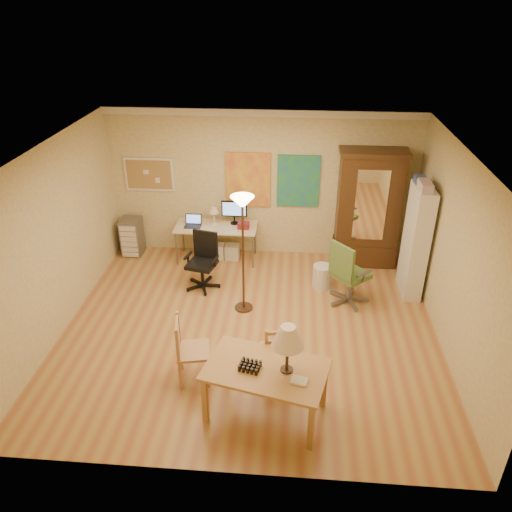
# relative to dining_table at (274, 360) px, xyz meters

# --- Properties ---
(floor) EXTENTS (5.50, 5.50, 0.00)m
(floor) POSITION_rel_dining_table_xyz_m (-0.43, 1.63, -0.82)
(floor) COLOR #A8653B
(floor) RESTS_ON ground
(crown_molding) EXTENTS (5.50, 0.08, 0.12)m
(crown_molding) POSITION_rel_dining_table_xyz_m (-0.43, 4.09, 1.82)
(crown_molding) COLOR white
(crown_molding) RESTS_ON floor
(corkboard) EXTENTS (0.90, 0.04, 0.62)m
(corkboard) POSITION_rel_dining_table_xyz_m (-2.48, 4.10, 0.68)
(corkboard) COLOR #A6814E
(corkboard) RESTS_ON floor
(art_panel_left) EXTENTS (0.80, 0.04, 1.00)m
(art_panel_left) POSITION_rel_dining_table_xyz_m (-0.68, 4.10, 0.63)
(art_panel_left) COLOR #FFF32A
(art_panel_left) RESTS_ON floor
(art_panel_right) EXTENTS (0.75, 0.04, 0.95)m
(art_panel_right) POSITION_rel_dining_table_xyz_m (0.22, 4.10, 0.63)
(art_panel_right) COLOR teal
(art_panel_right) RESTS_ON floor
(dining_table) EXTENTS (1.53, 1.13, 1.29)m
(dining_table) POSITION_rel_dining_table_xyz_m (0.00, 0.00, 0.00)
(dining_table) COLOR olive
(dining_table) RESTS_ON floor
(ladder_chair_back) EXTENTS (0.47, 0.46, 0.86)m
(ladder_chair_back) POSITION_rel_dining_table_xyz_m (0.02, 0.65, -0.42)
(ladder_chair_back) COLOR #AE754F
(ladder_chair_back) RESTS_ON floor
(ladder_chair_left) EXTENTS (0.48, 0.50, 0.92)m
(ladder_chair_left) POSITION_rel_dining_table_xyz_m (-1.08, 0.54, -0.39)
(ladder_chair_left) COLOR #AE754F
(ladder_chair_left) RESTS_ON floor
(torchiere_lamp) EXTENTS (0.35, 0.35, 1.90)m
(torchiere_lamp) POSITION_rel_dining_table_xyz_m (-0.57, 2.17, 0.71)
(torchiere_lamp) COLOR #45301B
(torchiere_lamp) RESTS_ON floor
(computer_desk) EXTENTS (1.48, 0.65, 1.12)m
(computer_desk) POSITION_rel_dining_table_xyz_m (-1.21, 3.79, -0.41)
(computer_desk) COLOR beige
(computer_desk) RESTS_ON floor
(office_chair_black) EXTENTS (0.59, 0.59, 0.96)m
(office_chair_black) POSITION_rel_dining_table_xyz_m (-1.32, 2.77, -0.56)
(office_chair_black) COLOR black
(office_chair_black) RESTS_ON floor
(office_chair_green) EXTENTS (0.70, 0.70, 1.09)m
(office_chair_green) POSITION_rel_dining_table_xyz_m (1.06, 2.48, -0.53)
(office_chair_green) COLOR slate
(office_chair_green) RESTS_ON floor
(drawer_cart) EXTENTS (0.35, 0.42, 0.71)m
(drawer_cart) POSITION_rel_dining_table_xyz_m (-2.86, 3.84, -0.46)
(drawer_cart) COLOR slate
(drawer_cart) RESTS_ON floor
(armoire) EXTENTS (1.15, 0.55, 2.12)m
(armoire) POSITION_rel_dining_table_xyz_m (1.46, 3.87, 0.10)
(armoire) COLOR #34210E
(armoire) RESTS_ON floor
(bookshelf) EXTENTS (0.28, 0.74, 1.84)m
(bookshelf) POSITION_rel_dining_table_xyz_m (2.12, 2.92, 0.10)
(bookshelf) COLOR white
(bookshelf) RESTS_ON floor
(wastebin) EXTENTS (0.32, 0.32, 0.40)m
(wastebin) POSITION_rel_dining_table_xyz_m (0.68, 2.93, -0.62)
(wastebin) COLOR silver
(wastebin) RESTS_ON floor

